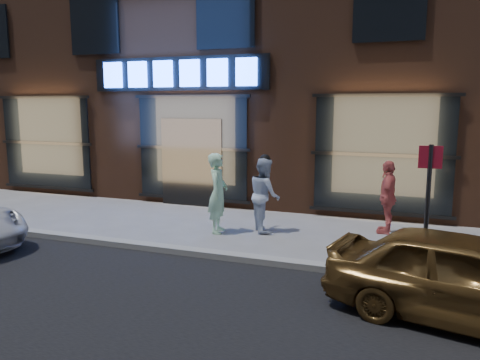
% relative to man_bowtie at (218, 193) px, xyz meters
% --- Properties ---
extents(ground, '(90.00, 90.00, 0.00)m').
position_rel_man_bowtie_xyz_m(ground, '(-1.73, -1.64, -0.87)').
color(ground, slate).
rests_on(ground, ground).
extents(curb, '(60.00, 0.25, 0.12)m').
position_rel_man_bowtie_xyz_m(curb, '(-1.73, -1.64, -0.81)').
color(curb, gray).
rests_on(curb, ground).
extents(storefront_building, '(30.20, 8.28, 10.30)m').
position_rel_man_bowtie_xyz_m(storefront_building, '(-1.73, 6.35, 4.27)').
color(storefront_building, '#54301E').
rests_on(storefront_building, ground).
extents(man_bowtie, '(0.53, 0.70, 1.75)m').
position_rel_man_bowtie_xyz_m(man_bowtie, '(0.00, 0.00, 0.00)').
color(man_bowtie, '#C2FFCF').
rests_on(man_bowtie, ground).
extents(man_cap, '(0.94, 1.00, 1.64)m').
position_rel_man_bowtie_xyz_m(man_cap, '(0.93, 0.46, -0.05)').
color(man_cap, white).
rests_on(man_cap, ground).
extents(passerby, '(0.45, 0.96, 1.60)m').
position_rel_man_bowtie_xyz_m(passerby, '(3.48, 1.22, -0.08)').
color(passerby, '#C95752').
rests_on(passerby, ground).
extents(gold_sedan, '(3.75, 2.17, 1.20)m').
position_rel_man_bowtie_xyz_m(gold_sedan, '(4.65, -2.92, -0.27)').
color(gold_sedan, brown).
rests_on(gold_sedan, ground).
extents(sign_post, '(0.35, 0.07, 2.18)m').
position_rel_man_bowtie_xyz_m(sign_post, '(4.19, -1.54, 0.45)').
color(sign_post, '#262628').
rests_on(sign_post, ground).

